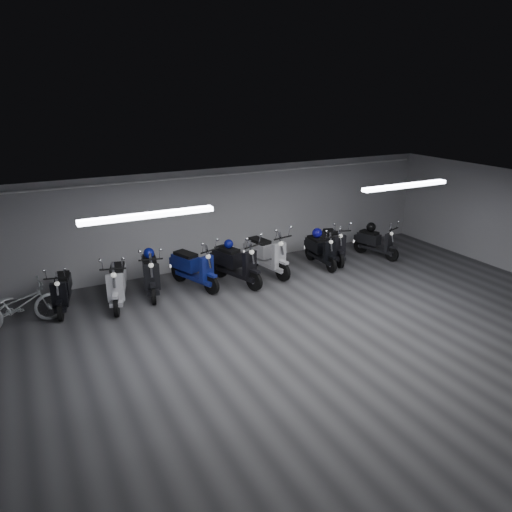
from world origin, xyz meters
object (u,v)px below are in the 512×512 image
scooter_2 (117,277)px  helmet_3 (371,227)px  helmet_0 (317,233)px  scooter_5 (236,257)px  scooter_7 (321,245)px  scooter_9 (377,238)px  bicycle (17,301)px  scooter_3 (150,268)px  scooter_6 (267,248)px  helmet_1 (149,253)px  helmet_2 (229,244)px  scooter_1 (61,285)px  scooter_4 (194,262)px  scooter_8 (334,239)px

scooter_2 → helmet_3: scooter_2 is taller
scooter_2 → helmet_0: (5.76, 0.24, 0.23)m
scooter_5 → scooter_7: bearing=-16.8°
scooter_9 → bicycle: size_ratio=0.88×
scooter_3 → scooter_5: size_ratio=0.94×
scooter_2 → scooter_9: (7.70, -0.10, -0.09)m
scooter_6 → helmet_0: 1.69m
scooter_6 → helmet_1: scooter_6 is taller
scooter_2 → helmet_2: 2.96m
bicycle → helmet_1: bicycle is taller
scooter_1 → helmet_2: (4.14, -0.10, 0.41)m
scooter_4 → helmet_1: scooter_4 is taller
scooter_7 → helmet_3: bearing=5.8°
scooter_7 → helmet_3: (1.88, 0.11, 0.26)m
scooter_6 → helmet_1: (-3.15, 0.34, 0.25)m
scooter_2 → bicycle: bearing=-159.4°
scooter_8 → scooter_9: size_ratio=1.11×
scooter_3 → scooter_4: scooter_4 is taller
scooter_6 → scooter_8: size_ratio=1.10×
bicycle → scooter_4: bearing=-92.9°
helmet_0 → helmet_2: bearing=-178.5°
scooter_1 → scooter_9: size_ratio=1.02×
scooter_3 → helmet_3: (6.76, -0.14, 0.20)m
scooter_6 → scooter_8: (2.26, 0.03, -0.07)m
scooter_4 → scooter_5: (1.06, -0.25, 0.03)m
scooter_5 → helmet_3: 4.61m
helmet_3 → helmet_0: bearing=176.2°
scooter_7 → helmet_2: (-2.81, 0.16, 0.40)m
scooter_1 → scooter_9: (8.90, -0.37, -0.01)m
scooter_9 → scooter_1: bearing=159.7°
scooter_2 → scooter_1: bearing=-176.9°
scooter_8 → helmet_3: bearing=13.3°
scooter_3 → helmet_0: 4.89m
scooter_5 → helmet_3: bearing=-16.2°
scooter_1 → scooter_7: scooter_7 is taller
scooter_8 → helmet_2: bearing=-162.6°
scooter_6 → bicycle: 6.22m
helmet_0 → scooter_6: bearing=-177.6°
scooter_3 → scooter_6: scooter_6 is taller
scooter_5 → helmet_2: (-0.09, 0.26, 0.30)m
helmet_2 → scooter_3: bearing=177.6°
bicycle → helmet_1: size_ratio=7.04×
scooter_6 → helmet_3: scooter_6 is taller
scooter_9 → scooter_7: bearing=159.0°
scooter_2 → scooter_9: scooter_2 is taller
scooter_3 → bicycle: size_ratio=1.00×
bicycle → helmet_3: bicycle is taller
scooter_8 → scooter_3: bearing=-163.7°
scooter_5 → helmet_1: size_ratio=7.45×
scooter_5 → scooter_3: bearing=152.1°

